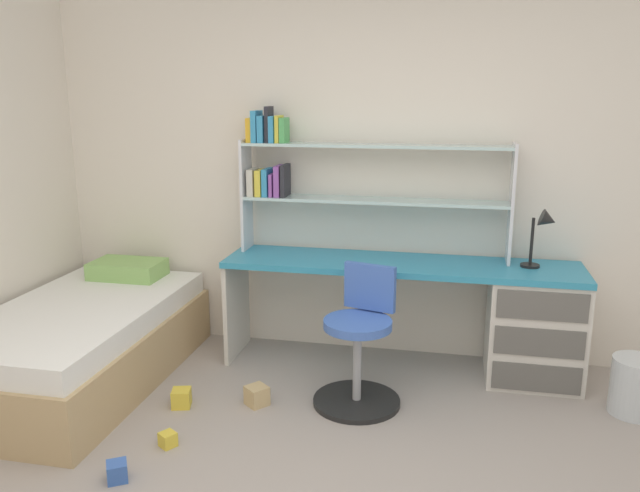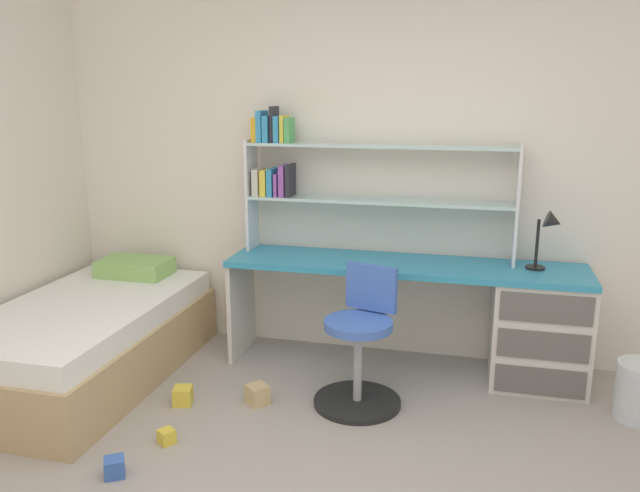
% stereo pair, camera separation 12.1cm
% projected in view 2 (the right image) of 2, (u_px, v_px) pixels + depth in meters
% --- Properties ---
extents(room_shell, '(5.61, 5.52, 2.67)m').
position_uv_depth(room_shell, '(147.00, 180.00, 3.51)').
color(room_shell, silver).
rests_on(room_shell, ground_plane).
extents(desk, '(2.31, 0.53, 0.73)m').
position_uv_depth(desk, '(502.00, 317.00, 4.03)').
color(desk, teal).
rests_on(desk, ground_plane).
extents(bookshelf_hutch, '(1.79, 0.22, 0.99)m').
position_uv_depth(bookshelf_hutch, '(337.00, 171.00, 4.22)').
color(bookshelf_hutch, silver).
rests_on(bookshelf_hutch, desk).
extents(desk_lamp, '(0.20, 0.17, 0.38)m').
position_uv_depth(desk_lamp, '(549.00, 231.00, 3.85)').
color(desk_lamp, black).
rests_on(desk_lamp, desk).
extents(swivel_chair, '(0.52, 0.52, 0.82)m').
position_uv_depth(swivel_chair, '(359.00, 351.00, 3.72)').
color(swivel_chair, black).
rests_on(swivel_chair, ground_plane).
extents(bed_platform, '(1.02, 1.81, 0.63)m').
position_uv_depth(bed_platform, '(87.00, 339.00, 4.09)').
color(bed_platform, tan).
rests_on(bed_platform, ground_plane).
extents(toy_block_yellow_1, '(0.11, 0.11, 0.08)m').
position_uv_depth(toy_block_yellow_1, '(167.00, 437.00, 3.34)').
color(toy_block_yellow_1, gold).
rests_on(toy_block_yellow_1, ground_plane).
extents(toy_block_natural_2, '(0.16, 0.16, 0.12)m').
position_uv_depth(toy_block_natural_2, '(258.00, 395.00, 3.77)').
color(toy_block_natural_2, tan).
rests_on(toy_block_natural_2, ground_plane).
extents(toy_block_blue_3, '(0.13, 0.13, 0.09)m').
position_uv_depth(toy_block_blue_3, '(114.00, 467.00, 3.05)').
color(toy_block_blue_3, '#3860B7').
rests_on(toy_block_blue_3, ground_plane).
extents(toy_block_yellow_5, '(0.13, 0.13, 0.11)m').
position_uv_depth(toy_block_yellow_5, '(183.00, 396.00, 3.76)').
color(toy_block_yellow_5, gold).
rests_on(toy_block_yellow_5, ground_plane).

